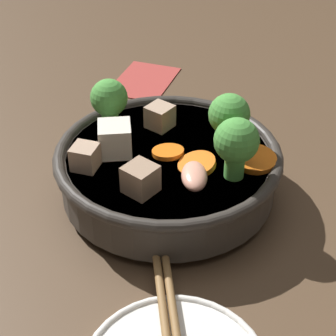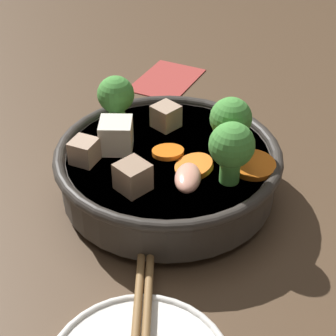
# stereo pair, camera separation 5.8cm
# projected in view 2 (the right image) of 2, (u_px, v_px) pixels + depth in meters

# --- Properties ---
(ground_plane) EXTENTS (3.00, 3.00, 0.00)m
(ground_plane) POSITION_uv_depth(u_px,v_px,m) (168.00, 196.00, 0.60)
(ground_plane) COLOR #4C3826
(stirfry_bowl) EXTENTS (0.23, 0.23, 0.12)m
(stirfry_bowl) POSITION_uv_depth(u_px,v_px,m) (169.00, 165.00, 0.57)
(stirfry_bowl) COLOR #38332D
(stirfry_bowl) RESTS_ON ground_plane
(napkin) EXTENTS (0.13, 0.11, 0.00)m
(napkin) POSITION_uv_depth(u_px,v_px,m) (167.00, 80.00, 0.82)
(napkin) COLOR #A33833
(napkin) RESTS_ON ground_plane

